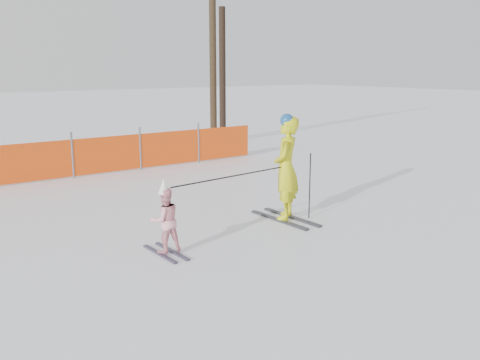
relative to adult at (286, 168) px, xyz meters
The scene contains 5 objects.
ground 1.81m from the adult, 150.31° to the right, with size 120.00×120.00×0.00m, color white.
adult is the anchor object (origin of this frame).
child 2.89m from the adult, behind, with size 0.55×1.02×1.23m.
ski_poles 0.82m from the adult, 167.93° to the right, with size 3.18×0.31×1.31m.
tree_trunks 11.19m from the adult, 62.39° to the left, with size 1.17×0.94×7.41m.
Camera 1 is at (-5.50, -6.82, 2.94)m, focal length 40.00 mm.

